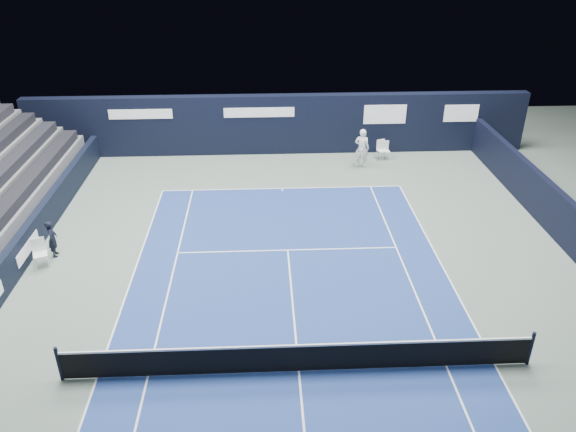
# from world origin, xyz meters

# --- Properties ---
(ground) EXTENTS (48.00, 48.00, 0.00)m
(ground) POSITION_xyz_m (0.00, 2.00, 0.00)
(ground) COLOR #58695D
(ground) RESTS_ON ground
(court_surface) EXTENTS (10.97, 23.77, 0.01)m
(court_surface) POSITION_xyz_m (0.00, 0.00, 0.00)
(court_surface) COLOR navy
(court_surface) RESTS_ON ground
(enclosure_wall_right) EXTENTS (0.30, 22.00, 1.80)m
(enclosure_wall_right) POSITION_xyz_m (10.50, 6.00, 0.90)
(enclosure_wall_right) COLOR black
(enclosure_wall_right) RESTS_ON ground
(folding_chair_back_a) EXTENTS (0.45, 0.48, 0.93)m
(folding_chair_back_a) POSITION_xyz_m (5.46, 15.37, 0.62)
(folding_chair_back_a) COLOR silver
(folding_chair_back_a) RESTS_ON ground
(folding_chair_back_b) EXTENTS (0.57, 0.56, 1.02)m
(folding_chair_back_b) POSITION_xyz_m (5.26, 15.33, 0.58)
(folding_chair_back_b) COLOR white
(folding_chair_back_b) RESTS_ON ground
(line_judge_chair) EXTENTS (0.61, 0.60, 1.08)m
(line_judge_chair) POSITION_xyz_m (-8.86, 5.79, 0.61)
(line_judge_chair) COLOR white
(line_judge_chair) RESTS_ON ground
(line_judge) EXTENTS (0.44, 0.58, 1.42)m
(line_judge) POSITION_xyz_m (-8.59, 6.46, 0.71)
(line_judge) COLOR black
(line_judge) RESTS_ON ground
(court_markings) EXTENTS (11.03, 23.83, 0.00)m
(court_markings) POSITION_xyz_m (0.00, 0.00, 0.01)
(court_markings) COLOR white
(court_markings) RESTS_ON court_surface
(tennis_net) EXTENTS (12.90, 0.10, 1.10)m
(tennis_net) POSITION_xyz_m (0.00, 0.00, 0.51)
(tennis_net) COLOR black
(tennis_net) RESTS_ON ground
(back_sponsor_wall) EXTENTS (26.00, 0.63, 3.10)m
(back_sponsor_wall) POSITION_xyz_m (0.01, 16.50, 1.55)
(back_sponsor_wall) COLOR black
(back_sponsor_wall) RESTS_ON ground
(side_barrier_left) EXTENTS (0.33, 22.00, 1.20)m
(side_barrier_left) POSITION_xyz_m (-9.50, 5.97, 0.60)
(side_barrier_left) COLOR black
(side_barrier_left) RESTS_ON ground
(tennis_player) EXTENTS (0.83, 0.95, 1.97)m
(tennis_player) POSITION_xyz_m (4.05, 14.31, 0.99)
(tennis_player) COLOR white
(tennis_player) RESTS_ON ground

